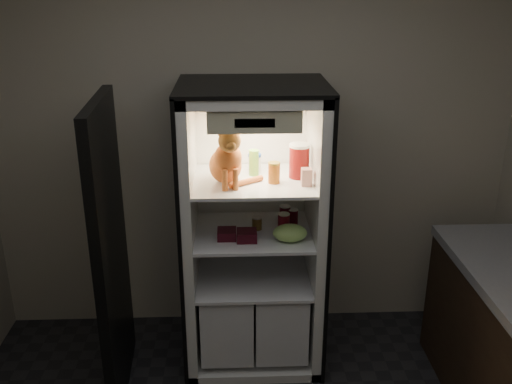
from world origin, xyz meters
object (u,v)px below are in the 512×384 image
mayo_tub (255,163)px  cream_carton (307,177)px  refrigerator (253,247)px  soda_can_c (284,224)px  grape_bag (290,233)px  berry_box_left (227,234)px  condiment_jar (257,223)px  soda_can_a (285,215)px  berry_box_right (247,236)px  parmesan_shaker (254,163)px  pepper_jar (299,161)px  salsa_jar (274,173)px  tabby_cat (227,160)px  soda_can_b (293,218)px

mayo_tub → cream_carton: mayo_tub is taller
refrigerator → soda_can_c: (0.19, -0.11, 0.22)m
grape_bag → berry_box_left: (-0.39, 0.05, -0.02)m
cream_carton → condiment_jar: cream_carton is taller
soda_can_a → berry_box_right: soda_can_a is taller
cream_carton → condiment_jar: (-0.29, 0.15, -0.36)m
parmesan_shaker → soda_can_a: parmesan_shaker is taller
cream_carton → soda_can_a: 0.41m
refrigerator → condiment_jar: size_ratio=21.79×
refrigerator → berry_box_left: bearing=-135.4°
pepper_jar → cream_carton: 0.16m
condiment_jar → grape_bag: 0.26m
parmesan_shaker → salsa_jar: size_ratio=1.26×
tabby_cat → salsa_jar: tabby_cat is taller
refrigerator → parmesan_shaker: refrigerator is taller
salsa_jar → pepper_jar: size_ratio=0.61×
grape_bag → berry_box_right: (-0.26, 0.02, -0.02)m
grape_bag → tabby_cat: bearing=168.2°
tabby_cat → soda_can_b: bearing=8.3°
mayo_tub → salsa_jar: salsa_jar is taller
refrigerator → grape_bag: bearing=-44.1°
refrigerator → soda_can_a: bearing=6.9°
pepper_jar → cream_carton: (0.03, -0.15, -0.05)m
soda_can_a → soda_can_b: size_ratio=1.14×
parmesan_shaker → soda_can_a: (0.20, 0.01, -0.37)m
grape_bag → condiment_jar: bearing=137.3°
refrigerator → tabby_cat: (-0.16, -0.13, 0.65)m
pepper_jar → berry_box_right: bearing=-153.9°
soda_can_c → parmesan_shaker: bearing=143.9°
soda_can_b → berry_box_left: (-0.43, -0.17, -0.03)m
refrigerator → soda_can_b: size_ratio=16.18×
mayo_tub → berry_box_right: (-0.06, -0.29, -0.38)m
mayo_tub → cream_carton: size_ratio=1.10×
mayo_tub → pepper_jar: (0.27, -0.12, 0.05)m
parmesan_shaker → berry_box_right: (-0.05, -0.21, -0.40)m
soda_can_c → grape_bag: soda_can_c is taller
pepper_jar → condiment_jar: bearing=-179.5°
berry_box_right → soda_can_c: bearing=19.1°
refrigerator → berry_box_right: (-0.04, -0.19, 0.18)m
refrigerator → berry_box_left: 0.29m
soda_can_a → refrigerator: bearing=-173.1°
tabby_cat → soda_can_c: bearing=-6.5°
parmesan_shaker → soda_can_b: bearing=-3.4°
mayo_tub → grape_bag: size_ratio=0.55×
mayo_tub → grape_bag: (0.20, -0.31, -0.36)m
parmesan_shaker → mayo_tub: (0.01, 0.07, -0.02)m
pepper_jar → soda_can_b: (-0.02, 0.04, -0.40)m
mayo_tub → tabby_cat: bearing=-127.4°
soda_can_c → salsa_jar: bearing=-167.4°
soda_can_a → berry_box_right: (-0.25, -0.22, -0.04)m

